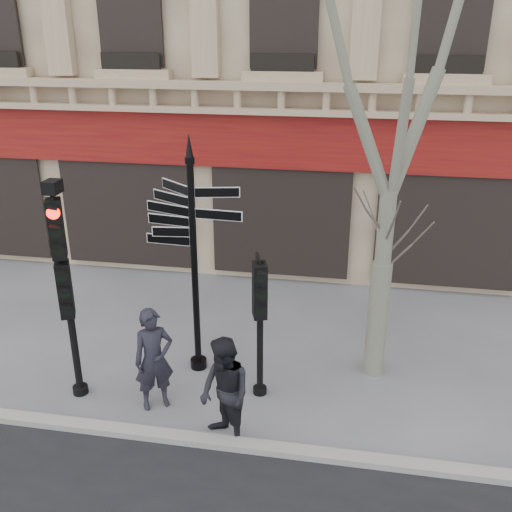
# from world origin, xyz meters

# --- Properties ---
(ground) EXTENTS (80.00, 80.00, 0.00)m
(ground) POSITION_xyz_m (0.00, 0.00, 0.00)
(ground) COLOR #5A5A5E
(ground) RESTS_ON ground
(kerb) EXTENTS (80.00, 0.25, 0.12)m
(kerb) POSITION_xyz_m (0.00, -1.40, 0.06)
(kerb) COLOR gray
(kerb) RESTS_ON ground
(fingerpost) EXTENTS (2.27, 2.27, 4.48)m
(fingerpost) POSITION_xyz_m (-1.00, 0.69, 3.01)
(fingerpost) COLOR black
(fingerpost) RESTS_ON ground
(traffic_signal_main) EXTENTS (0.52, 0.46, 3.91)m
(traffic_signal_main) POSITION_xyz_m (-2.86, -0.49, 2.47)
(traffic_signal_main) COLOR black
(traffic_signal_main) RESTS_ON ground
(traffic_signal_secondary) EXTENTS (0.50, 0.42, 2.54)m
(traffic_signal_secondary) POSITION_xyz_m (0.30, 0.07, 1.77)
(traffic_signal_secondary) COLOR black
(traffic_signal_secondary) RESTS_ON ground
(plane_tree) EXTENTS (3.27, 3.27, 8.68)m
(plane_tree) POSITION_xyz_m (2.30, 1.10, 6.09)
(plane_tree) COLOR gray
(plane_tree) RESTS_ON ground
(pedestrian_a) EXTENTS (0.80, 0.73, 1.84)m
(pedestrian_a) POSITION_xyz_m (-1.40, -0.58, 0.92)
(pedestrian_a) COLOR black
(pedestrian_a) RESTS_ON ground
(pedestrian_b) EXTENTS (1.12, 1.13, 1.84)m
(pedestrian_b) POSITION_xyz_m (-0.01, -1.30, 0.92)
(pedestrian_b) COLOR black
(pedestrian_b) RESTS_ON ground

